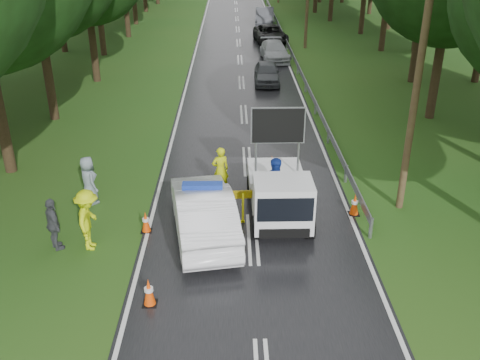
{
  "coord_description": "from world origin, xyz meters",
  "views": [
    {
      "loc": [
        -0.64,
        -14.29,
        9.0
      ],
      "look_at": [
        -0.37,
        1.57,
        1.3
      ],
      "focal_mm": 40.0,
      "sensor_mm": 36.0,
      "label": 1
    }
  ],
  "objects_px": {
    "queue_car_first": "(267,73)",
    "barrier": "(268,197)",
    "police_sedan": "(203,211)",
    "officer": "(220,170)",
    "civilian": "(277,186)",
    "work_truck": "(279,193)",
    "queue_car_second": "(274,51)",
    "queue_car_third": "(271,34)",
    "queue_car_fourth": "(265,16)"
  },
  "relations": [
    {
      "from": "civilian",
      "to": "queue_car_first",
      "type": "xyz_separation_m",
      "value": [
        0.68,
        16.25,
        -0.35
      ]
    },
    {
      "from": "barrier",
      "to": "queue_car_third",
      "type": "height_order",
      "value": "queue_car_third"
    },
    {
      "from": "queue_car_first",
      "to": "work_truck",
      "type": "bearing_deg",
      "value": -90.77
    },
    {
      "from": "queue_car_second",
      "to": "queue_car_fourth",
      "type": "relative_size",
      "value": 0.92
    },
    {
      "from": "officer",
      "to": "queue_car_fourth",
      "type": "distance_m",
      "value": 35.21
    },
    {
      "from": "barrier",
      "to": "civilian",
      "type": "relative_size",
      "value": 1.45
    },
    {
      "from": "work_truck",
      "to": "queue_car_second",
      "type": "xyz_separation_m",
      "value": [
        1.55,
        22.67,
        -0.3
      ]
    },
    {
      "from": "queue_car_second",
      "to": "queue_car_fourth",
      "type": "bearing_deg",
      "value": 86.31
    },
    {
      "from": "work_truck",
      "to": "barrier",
      "type": "xyz_separation_m",
      "value": [
        -0.37,
        -0.21,
        -0.04
      ]
    },
    {
      "from": "queue_car_first",
      "to": "officer",
      "type": "bearing_deg",
      "value": -98.7
    },
    {
      "from": "police_sedan",
      "to": "civilian",
      "type": "bearing_deg",
      "value": -159.46
    },
    {
      "from": "queue_car_second",
      "to": "queue_car_third",
      "type": "bearing_deg",
      "value": 85.56
    },
    {
      "from": "officer",
      "to": "queue_car_third",
      "type": "relative_size",
      "value": 0.35
    },
    {
      "from": "work_truck",
      "to": "barrier",
      "type": "relative_size",
      "value": 1.52
    },
    {
      "from": "barrier",
      "to": "work_truck",
      "type": "bearing_deg",
      "value": 24.98
    },
    {
      "from": "queue_car_first",
      "to": "queue_car_third",
      "type": "xyz_separation_m",
      "value": [
        1.05,
        12.0,
        0.05
      ]
    },
    {
      "from": "queue_car_second",
      "to": "civilian",
      "type": "bearing_deg",
      "value": -97.26
    },
    {
      "from": "officer",
      "to": "queue_car_first",
      "type": "relative_size",
      "value": 0.46
    },
    {
      "from": "queue_car_first",
      "to": "queue_car_third",
      "type": "bearing_deg",
      "value": 86.39
    },
    {
      "from": "officer",
      "to": "queue_car_third",
      "type": "bearing_deg",
      "value": -116.36
    },
    {
      "from": "barrier",
      "to": "queue_car_first",
      "type": "xyz_separation_m",
      "value": [
        1.0,
        16.88,
        -0.26
      ]
    },
    {
      "from": "barrier",
      "to": "queue_car_second",
      "type": "height_order",
      "value": "queue_car_second"
    },
    {
      "from": "queue_car_first",
      "to": "queue_car_second",
      "type": "distance_m",
      "value": 6.07
    },
    {
      "from": "barrier",
      "to": "civilian",
      "type": "distance_m",
      "value": 0.71
    },
    {
      "from": "work_truck",
      "to": "queue_car_second",
      "type": "height_order",
      "value": "work_truck"
    },
    {
      "from": "police_sedan",
      "to": "queue_car_second",
      "type": "height_order",
      "value": "police_sedan"
    },
    {
      "from": "police_sedan",
      "to": "barrier",
      "type": "height_order",
      "value": "police_sedan"
    },
    {
      "from": "officer",
      "to": "civilian",
      "type": "xyz_separation_m",
      "value": [
        1.92,
        -1.63,
        0.13
      ]
    },
    {
      "from": "barrier",
      "to": "queue_car_third",
      "type": "relative_size",
      "value": 0.58
    },
    {
      "from": "barrier",
      "to": "officer",
      "type": "relative_size",
      "value": 1.67
    },
    {
      "from": "police_sedan",
      "to": "officer",
      "type": "xyz_separation_m",
      "value": [
        0.48,
        3.02,
        0.04
      ]
    },
    {
      "from": "police_sedan",
      "to": "work_truck",
      "type": "distance_m",
      "value": 2.65
    },
    {
      "from": "barrier",
      "to": "queue_car_fourth",
      "type": "relative_size",
      "value": 0.6
    },
    {
      "from": "officer",
      "to": "queue_car_third",
      "type": "xyz_separation_m",
      "value": [
        3.66,
        26.63,
        -0.17
      ]
    },
    {
      "from": "police_sedan",
      "to": "work_truck",
      "type": "height_order",
      "value": "work_truck"
    },
    {
      "from": "police_sedan",
      "to": "queue_car_fourth",
      "type": "xyz_separation_m",
      "value": [
        4.14,
        38.04,
        -0.03
      ]
    },
    {
      "from": "police_sedan",
      "to": "queue_car_first",
      "type": "xyz_separation_m",
      "value": [
        3.09,
        17.65,
        -0.18
      ]
    },
    {
      "from": "police_sedan",
      "to": "queue_car_first",
      "type": "relative_size",
      "value": 1.38
    },
    {
      "from": "police_sedan",
      "to": "civilian",
      "type": "xyz_separation_m",
      "value": [
        2.41,
        1.39,
        0.17
      ]
    },
    {
      "from": "police_sedan",
      "to": "officer",
      "type": "relative_size",
      "value": 3.01
    },
    {
      "from": "queue_car_second",
      "to": "queue_car_fourth",
      "type": "height_order",
      "value": "queue_car_fourth"
    },
    {
      "from": "work_truck",
      "to": "queue_car_fourth",
      "type": "distance_m",
      "value": 37.1
    },
    {
      "from": "work_truck",
      "to": "officer",
      "type": "distance_m",
      "value": 2.85
    },
    {
      "from": "work_truck",
      "to": "officer",
      "type": "bearing_deg",
      "value": 133.33
    },
    {
      "from": "queue_car_second",
      "to": "queue_car_third",
      "type": "height_order",
      "value": "queue_car_third"
    },
    {
      "from": "work_truck",
      "to": "officer",
      "type": "relative_size",
      "value": 2.54
    },
    {
      "from": "queue_car_third",
      "to": "civilian",
      "type": "bearing_deg",
      "value": -99.39
    },
    {
      "from": "work_truck",
      "to": "queue_car_second",
      "type": "distance_m",
      "value": 22.73
    },
    {
      "from": "queue_car_first",
      "to": "queue_car_second",
      "type": "height_order",
      "value": "queue_car_second"
    },
    {
      "from": "queue_car_first",
      "to": "barrier",
      "type": "bearing_deg",
      "value": -92.0
    }
  ]
}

